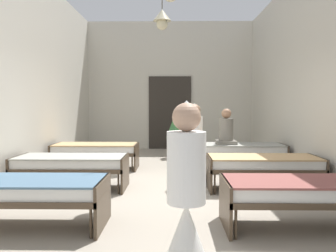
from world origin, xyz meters
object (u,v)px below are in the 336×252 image
bed_right_row_1 (263,164)px  bed_right_row_0 (305,191)px  bed_left_row_1 (71,164)px  bed_right_row_2 (241,150)px  nurse_near_aisle (186,225)px  patient_seated_primary (226,131)px  nurse_mid_aisle (194,156)px  potted_plant (175,132)px  bed_left_row_2 (96,150)px  bed_left_row_0 (25,190)px

bed_right_row_1 → bed_right_row_0: bearing=-90.0°
bed_right_row_0 → bed_left_row_1: same height
bed_right_row_0 → bed_right_row_2: (0.00, 3.80, 0.00)m
nurse_near_aisle → patient_seated_primary: bearing=105.4°
bed_right_row_0 → nurse_mid_aisle: bearing=117.0°
nurse_mid_aisle → patient_seated_primary: size_ratio=1.86×
bed_right_row_0 → bed_right_row_1: (0.00, 1.90, 0.00)m
nurse_near_aisle → bed_right_row_1: bearing=93.7°
bed_right_row_1 → bed_left_row_1: bearing=180.0°
nurse_mid_aisle → potted_plant: bearing=-149.0°
patient_seated_primary → potted_plant: bearing=123.8°
bed_right_row_1 → potted_plant: (-1.49, 3.60, 0.27)m
bed_right_row_2 → bed_right_row_1: bearing=-90.0°
bed_right_row_1 → bed_left_row_2: bearing=150.1°
bed_left_row_1 → bed_right_row_2: same height
nurse_near_aisle → potted_plant: 6.91m
bed_right_row_0 → bed_left_row_1: bearing=150.1°
nurse_mid_aisle → potted_plant: (-0.33, 3.22, 0.18)m
nurse_near_aisle → potted_plant: nurse_near_aisle is taller
bed_right_row_1 → bed_left_row_2: size_ratio=1.00×
bed_right_row_2 → patient_seated_primary: (-0.35, -0.01, 0.43)m
bed_right_row_1 → nurse_near_aisle: size_ratio=1.28×
bed_left_row_0 → potted_plant: bearing=71.7°
bed_left_row_2 → nurse_mid_aisle: 2.63m
nurse_mid_aisle → potted_plant: nurse_mid_aisle is taller
nurse_mid_aisle → patient_seated_primary: bearing=176.9°
potted_plant → nurse_near_aisle: bearing=-89.6°
bed_right_row_2 → potted_plant: size_ratio=1.55×
bed_left_row_0 → bed_left_row_1: 1.90m
nurse_mid_aisle → bed_left_row_0: bearing=-18.2°
nurse_near_aisle → patient_seated_primary: (1.09, 5.20, 0.34)m
bed_right_row_0 → bed_right_row_1: 1.90m
bed_left_row_2 → nurse_near_aisle: size_ratio=1.28×
bed_left_row_0 → bed_right_row_0: same height
potted_plant → bed_right_row_0: bearing=-74.8°
bed_right_row_0 → bed_left_row_0: bearing=180.0°
nurse_near_aisle → patient_seated_primary: nurse_near_aisle is taller
patient_seated_primary → nurse_near_aisle: bearing=-101.9°
bed_right_row_1 → patient_seated_primary: bearing=100.5°
bed_right_row_1 → patient_seated_primary: (-0.35, 1.89, 0.43)m
bed_left_row_0 → nurse_near_aisle: bearing=-37.2°
bed_right_row_0 → bed_left_row_2: 5.04m
bed_left_row_2 → patient_seated_primary: bearing=-0.2°
bed_right_row_0 → bed_left_row_1: size_ratio=1.00×
patient_seated_primary → bed_right_row_1: bearing=-79.5°
bed_right_row_1 → nurse_mid_aisle: nurse_mid_aisle is taller
bed_right_row_2 → patient_seated_primary: patient_seated_primary is taller
bed_right_row_2 → bed_left_row_2: bearing=180.0°
bed_right_row_1 → bed_left_row_2: same height
patient_seated_primary → bed_right_row_2: bearing=2.0°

